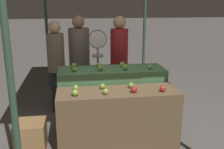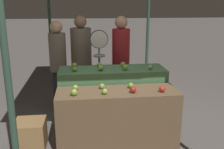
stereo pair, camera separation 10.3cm
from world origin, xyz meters
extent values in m
plane|color=#66605B|center=(0.00, 0.00, 0.00)|extent=(60.00, 60.00, 0.00)
cylinder|color=#33513D|center=(-1.18, -0.83, 1.38)|extent=(0.07, 0.07, 2.76)
cylinder|color=#33513D|center=(-1.18, 3.02, 1.38)|extent=(0.07, 0.07, 2.76)
cylinder|color=#33513D|center=(1.18, 3.02, 1.38)|extent=(0.07, 0.07, 2.76)
cube|color=brown|center=(0.00, 0.00, 0.42)|extent=(1.66, 0.55, 0.84)
cube|color=#4C7A4C|center=(0.00, 0.60, 0.50)|extent=(1.66, 0.55, 1.00)
sphere|color=#84AD3D|center=(-0.58, -0.11, 0.88)|extent=(0.09, 0.09, 0.09)
sphere|color=#8EB247|center=(-0.18, -0.11, 0.88)|extent=(0.08, 0.08, 0.08)
sphere|color=#AD281E|center=(0.20, -0.10, 0.88)|extent=(0.09, 0.09, 0.09)
sphere|color=#B72D23|center=(0.59, -0.12, 0.88)|extent=(0.08, 0.08, 0.08)
sphere|color=#8EB247|center=(-0.57, 0.11, 0.88)|extent=(0.07, 0.07, 0.07)
sphere|color=#84AD3D|center=(-0.20, 0.12, 0.88)|extent=(0.08, 0.08, 0.08)
sphere|color=#7AA338|center=(0.20, 0.10, 0.88)|extent=(0.08, 0.08, 0.08)
sphere|color=#7AA338|center=(-0.58, 0.50, 1.04)|extent=(0.07, 0.07, 0.07)
sphere|color=#84AD3D|center=(-0.19, 0.50, 1.04)|extent=(0.09, 0.09, 0.09)
sphere|color=#7AA338|center=(0.19, 0.49, 1.04)|extent=(0.09, 0.09, 0.09)
sphere|color=#8EB247|center=(0.58, 0.49, 1.03)|extent=(0.07, 0.07, 0.07)
sphere|color=#84AD3D|center=(-0.58, 0.71, 1.04)|extent=(0.09, 0.09, 0.09)
sphere|color=#84AD3D|center=(-0.19, 0.71, 1.04)|extent=(0.08, 0.08, 0.08)
sphere|color=#84AD3D|center=(0.19, 0.70, 1.04)|extent=(0.08, 0.08, 0.08)
cylinder|color=#99999E|center=(-0.16, 1.21, 0.70)|extent=(0.04, 0.04, 1.41)
cylinder|color=black|center=(-0.16, 1.21, 1.38)|extent=(0.32, 0.01, 0.32)
cylinder|color=silver|center=(-0.16, 1.19, 1.38)|extent=(0.30, 0.02, 0.30)
cylinder|color=#99999E|center=(-0.16, 1.19, 1.16)|extent=(0.01, 0.01, 0.14)
cylinder|color=#99999E|center=(-0.16, 1.19, 1.09)|extent=(0.20, 0.20, 0.03)
cube|color=#2D2D38|center=(0.26, 1.40, 0.41)|extent=(0.28, 0.23, 0.82)
cylinder|color=maroon|center=(0.26, 1.40, 1.18)|extent=(0.43, 0.43, 0.71)
sphere|color=tan|center=(0.26, 1.40, 1.65)|extent=(0.23, 0.23, 0.23)
cube|color=#2D2D38|center=(-0.89, 1.40, 0.39)|extent=(0.25, 0.18, 0.79)
cylinder|color=#756656|center=(-0.89, 1.40, 1.13)|extent=(0.36, 0.36, 0.68)
sphere|color=tan|center=(-0.89, 1.40, 1.58)|extent=(0.22, 0.22, 0.22)
cube|color=#2D2D38|center=(-0.47, 1.64, 0.41)|extent=(0.32, 0.23, 0.82)
cylinder|color=#756656|center=(-0.47, 1.64, 1.18)|extent=(0.46, 0.46, 0.71)
sphere|color=#936B51|center=(-0.47, 1.64, 1.65)|extent=(0.23, 0.23, 0.23)
cube|color=#9E7547|center=(-1.21, 0.10, 0.21)|extent=(0.41, 0.41, 0.41)
camera|label=1|loc=(-0.58, -3.31, 2.01)|focal=42.00mm
camera|label=2|loc=(-0.47, -3.33, 2.01)|focal=42.00mm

